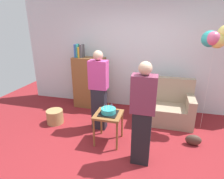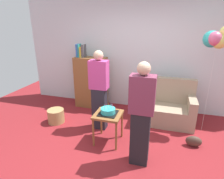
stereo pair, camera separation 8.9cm
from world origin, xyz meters
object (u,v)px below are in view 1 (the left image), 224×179
at_px(person_holding_cake, 143,115).
at_px(balloon_bunch, 216,38).
at_px(birthday_cake, 108,111).
at_px(wicker_basket, 55,117).
at_px(bookshelf, 89,82).
at_px(handbag, 193,140).
at_px(person_blowing_candles, 99,91).
at_px(couch, 167,107).
at_px(side_table, 108,118).

bearing_deg(person_holding_cake, balloon_bunch, -134.25).
distance_m(birthday_cake, wicker_basket, 1.46).
relative_size(bookshelf, wicker_basket, 4.50).
distance_m(bookshelf, handbag, 2.74).
distance_m(bookshelf, wicker_basket, 1.24).
bearing_deg(wicker_basket, bookshelf, 67.87).
bearing_deg(person_blowing_candles, handbag, 4.25).
distance_m(birthday_cake, person_holding_cake, 0.78).
height_order(person_blowing_candles, handbag, person_blowing_candles).
distance_m(couch, balloon_bunch, 1.69).
bearing_deg(bookshelf, balloon_bunch, -10.36).
xyz_separation_m(birthday_cake, person_blowing_candles, (-0.32, 0.43, 0.21)).
bearing_deg(person_blowing_candles, couch, 35.17).
distance_m(side_table, wicker_basket, 1.43).
relative_size(birthday_cake, person_blowing_candles, 0.20).
distance_m(wicker_basket, handbag, 2.86).
height_order(person_holding_cake, wicker_basket, person_holding_cake).
bearing_deg(couch, handbag, -59.34).
relative_size(bookshelf, side_table, 2.81).
relative_size(wicker_basket, handbag, 1.29).
height_order(side_table, handbag, side_table).
height_order(birthday_cake, person_holding_cake, person_holding_cake).
height_order(bookshelf, handbag, bookshelf).
distance_m(couch, wicker_basket, 2.50).
bearing_deg(handbag, side_table, -169.20).
distance_m(birthday_cake, handbag, 1.64).
height_order(bookshelf, side_table, bookshelf).
xyz_separation_m(handbag, balloon_bunch, (0.22, 0.63, 1.76)).
relative_size(side_table, person_holding_cake, 0.35).
bearing_deg(birthday_cake, handbag, 10.80).
xyz_separation_m(bookshelf, handbag, (2.43, -1.12, -0.57)).
distance_m(side_table, balloon_bunch, 2.40).
bearing_deg(side_table, balloon_bunch, 27.89).
xyz_separation_m(bookshelf, person_holding_cake, (1.55, -1.80, 0.16)).
relative_size(couch, person_blowing_candles, 0.67).
distance_m(person_blowing_candles, handbag, 1.99).
relative_size(person_holding_cake, handbag, 5.82).
relative_size(bookshelf, handbag, 5.79).
bearing_deg(balloon_bunch, handbag, -109.27).
bearing_deg(couch, birthday_cake, -133.09).
bearing_deg(person_blowing_candles, person_holding_cake, -32.03).
bearing_deg(balloon_bunch, bookshelf, 169.64).
distance_m(person_blowing_candles, balloon_bunch, 2.36).
bearing_deg(wicker_basket, birthday_cake, -15.12).
bearing_deg(side_table, wicker_basket, 164.88).
bearing_deg(person_holding_cake, handbag, -146.58).
bearing_deg(birthday_cake, person_blowing_candles, 126.68).
xyz_separation_m(bookshelf, person_blowing_candles, (0.59, -0.98, 0.16)).
relative_size(person_blowing_candles, wicker_basket, 4.53).
bearing_deg(birthday_cake, wicker_basket, 164.88).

